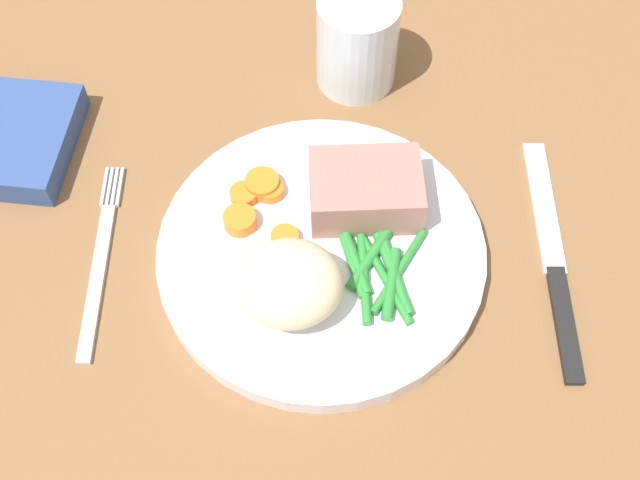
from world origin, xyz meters
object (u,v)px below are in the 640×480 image
object	(u,v)px
meat_portion	(364,190)
fork	(99,260)
knife	(552,260)
water_glass	(355,47)
dinner_plate	(320,253)

from	to	relation	value
meat_portion	fork	distance (cm)	20.26
meat_portion	knife	xyz separation A→B (cm)	(13.91, -4.07, -3.19)
knife	water_glass	distance (cm)	23.44
dinner_plate	fork	distance (cm)	16.36
dinner_plate	knife	bearing A→B (deg)	-0.95
dinner_plate	meat_portion	size ratio (longest dim) A/B	2.96
dinner_plate	water_glass	world-z (taller)	water_glass
fork	meat_portion	bearing A→B (deg)	13.80
dinner_plate	fork	xyz separation A→B (cm)	(-16.35, -0.26, -0.60)
dinner_plate	meat_portion	distance (cm)	5.62
fork	knife	size ratio (longest dim) A/B	0.81
dinner_plate	fork	bearing A→B (deg)	-179.10
knife	water_glass	xyz separation A→B (cm)	(-14.20, 18.34, 3.36)
fork	water_glass	bearing A→B (deg)	45.65
dinner_plate	fork	size ratio (longest dim) A/B	1.45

